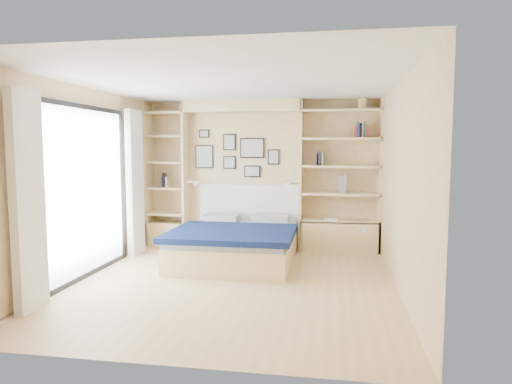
# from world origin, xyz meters

# --- Properties ---
(ground) EXTENTS (4.50, 4.50, 0.00)m
(ground) POSITION_xyz_m (0.00, 0.00, 0.00)
(ground) COLOR #D9B17C
(ground) RESTS_ON ground
(room_shell) EXTENTS (4.50, 4.50, 4.50)m
(room_shell) POSITION_xyz_m (-0.39, 1.52, 1.08)
(room_shell) COLOR #DFBE87
(room_shell) RESTS_ON ground
(bed) EXTENTS (1.78, 2.21, 1.07)m
(bed) POSITION_xyz_m (-0.19, 1.13, 0.28)
(bed) COLOR #D6B980
(bed) RESTS_ON ground
(photo_gallery) EXTENTS (1.48, 0.02, 0.82)m
(photo_gallery) POSITION_xyz_m (-0.45, 2.22, 1.60)
(photo_gallery) COLOR black
(photo_gallery) RESTS_ON ground
(reading_lamps) EXTENTS (1.92, 0.12, 0.15)m
(reading_lamps) POSITION_xyz_m (-0.30, 2.00, 1.10)
(reading_lamps) COLOR silver
(reading_lamps) RESTS_ON ground
(shelf_decor) EXTENTS (3.48, 0.23, 2.03)m
(shelf_decor) POSITION_xyz_m (1.11, 2.07, 1.70)
(shelf_decor) COLOR #B15628
(shelf_decor) RESTS_ON ground
(deck_chair) EXTENTS (0.44, 0.70, 0.69)m
(deck_chair) POSITION_xyz_m (-2.88, -0.16, 0.33)
(deck_chair) COLOR tan
(deck_chair) RESTS_ON ground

